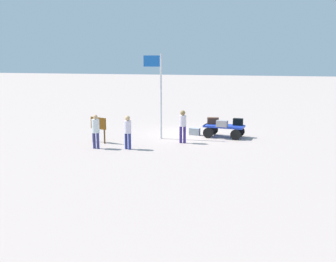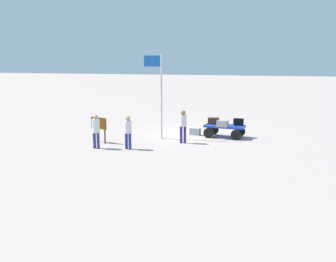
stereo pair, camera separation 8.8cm
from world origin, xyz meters
name	(u,v)px [view 1 (the left image)]	position (x,y,z in m)	size (l,w,h in m)	color
ground_plane	(189,134)	(0.00, 0.00, 0.00)	(120.00, 120.00, 0.00)	#B7A198
luggage_cart	(224,129)	(-2.01, 0.42, 0.48)	(2.29, 1.48, 0.67)	#1E38B2
suitcase_dark	(222,124)	(-1.94, 0.92, 0.84)	(0.65, 0.44, 0.34)	gray
suitcase_maroon	(238,122)	(-2.77, 0.29, 0.85)	(0.56, 0.35, 0.38)	black
suitcase_grey	(213,121)	(-1.39, 0.12, 0.84)	(0.66, 0.41, 0.36)	#43291A
suitcase_tan	(195,132)	(-0.36, 0.14, 0.20)	(0.64, 0.40, 0.40)	gray
worker_lead	(183,124)	(-0.04, 2.35, 1.02)	(0.38, 0.38, 1.70)	navy
worker_trailing	(96,129)	(3.88, 4.40, 0.98)	(0.42, 0.42, 1.67)	navy
worker_supervisor	(128,130)	(2.32, 4.24, 0.96)	(0.42, 0.42, 1.64)	navy
flagpole	(159,88)	(1.40, 1.48, 2.75)	(0.98, 0.10, 4.54)	silver
signboard	(98,126)	(4.23, 3.11, 0.88)	(0.94, 0.41, 1.32)	#4C3319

